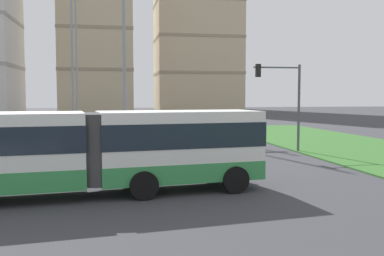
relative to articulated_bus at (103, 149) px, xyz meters
The scene contains 5 objects.
articulated_bus is the anchor object (origin of this frame).
car_black_sedan 9.12m from the articulated_bus, 101.24° to the left, with size 4.54×2.32×1.58m.
traffic_light_far_right 15.03m from the articulated_bus, 42.48° to the left, with size 3.11×0.28×5.54m.
apartment_tower_westcentre 89.67m from the articulated_bus, 92.17° to the left, with size 16.52×14.70×36.18m.
apartment_tower_centre 104.47m from the articulated_bus, 77.12° to the left, with size 22.14×16.19×54.82m.
Camera 1 is at (-3.87, -3.86, 3.57)m, focal length 40.56 mm.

